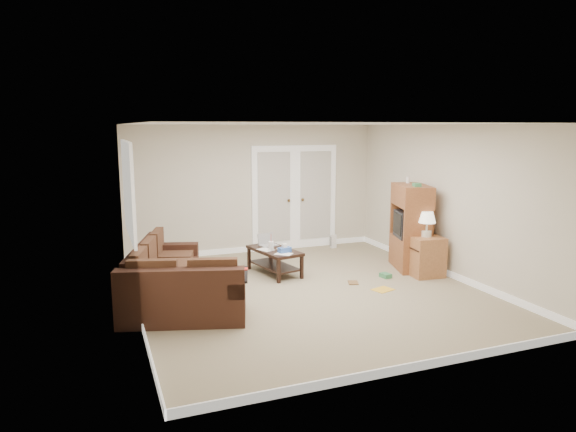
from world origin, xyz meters
name	(u,v)px	position (x,y,z in m)	size (l,w,h in m)	color
floor	(309,292)	(0.00, 0.00, 0.00)	(5.50, 5.50, 0.00)	gray
ceiling	(310,124)	(0.00, 0.00, 2.50)	(5.00, 5.50, 0.02)	white
wall_left	(132,221)	(-2.50, 0.00, 1.25)	(0.02, 5.50, 2.50)	beige
wall_right	(449,201)	(2.50, 0.00, 1.25)	(0.02, 5.50, 2.50)	beige
wall_back	(254,189)	(0.00, 2.75, 1.25)	(5.00, 0.02, 2.50)	beige
wall_front	(420,252)	(0.00, -2.75, 1.25)	(5.00, 0.02, 2.50)	beige
baseboards	(309,288)	(0.00, 0.00, 0.05)	(5.00, 5.50, 0.10)	white
french_doors	(295,198)	(0.85, 2.71, 1.04)	(1.80, 0.05, 2.13)	white
window_left	(129,189)	(-2.46, 1.00, 1.55)	(0.05, 1.92, 1.42)	white
sectional_sofa	(172,284)	(-2.00, 0.17, 0.29)	(1.77, 2.78, 0.75)	#3C2117
coffee_table	(274,260)	(-0.16, 1.11, 0.23)	(0.74, 1.13, 0.71)	black
tv_armoire	(411,227)	(2.18, 0.58, 0.75)	(0.76, 1.03, 1.59)	brown
side_cabinet	(425,253)	(2.16, 0.10, 0.39)	(0.55, 0.55, 1.08)	#A6693D
space_heater	(333,241)	(1.59, 2.45, 0.14)	(0.11, 0.09, 0.28)	white
floor_magazine	(383,290)	(1.10, -0.32, 0.00)	(0.31, 0.24, 0.01)	yellow
floor_greenbox	(386,275)	(1.48, 0.22, 0.04)	(0.13, 0.18, 0.07)	#3C8451
floor_book	(348,283)	(0.76, 0.17, 0.01)	(0.15, 0.21, 0.02)	brown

